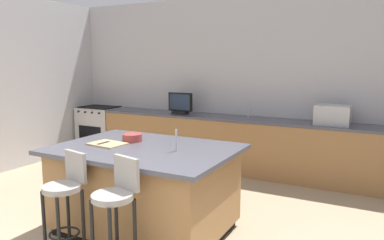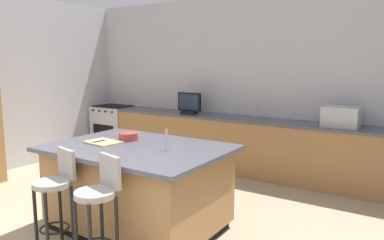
% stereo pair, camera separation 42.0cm
% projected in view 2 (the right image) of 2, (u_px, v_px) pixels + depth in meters
% --- Properties ---
extents(wall_back, '(7.56, 0.12, 2.88)m').
position_uv_depth(wall_back, '(265.00, 83.00, 6.08)').
color(wall_back, '#BCBCC1').
rests_on(wall_back, ground_plane).
extents(wall_left, '(0.12, 5.11, 2.88)m').
position_uv_depth(wall_left, '(3.00, 83.00, 6.05)').
color(wall_left, '#BCBCC1').
rests_on(wall_left, ground_plane).
extents(counter_back, '(5.20, 0.62, 0.89)m').
position_uv_depth(counter_back, '(250.00, 146.00, 5.96)').
color(counter_back, '#9E7042').
rests_on(counter_back, ground_plane).
extents(kitchen_island, '(1.86, 1.33, 0.91)m').
position_uv_depth(kitchen_island, '(138.00, 187.00, 3.96)').
color(kitchen_island, black).
rests_on(kitchen_island, ground_plane).
extents(range_oven, '(0.79, 0.63, 0.91)m').
position_uv_depth(range_oven, '(114.00, 128.00, 7.57)').
color(range_oven, '#B7BABF').
rests_on(range_oven, ground_plane).
extents(microwave, '(0.48, 0.36, 0.28)m').
position_uv_depth(microwave, '(341.00, 117.00, 5.14)').
color(microwave, '#B7BABF').
rests_on(microwave, counter_back).
extents(tv_monitor, '(0.45, 0.16, 0.37)m').
position_uv_depth(tv_monitor, '(189.00, 104.00, 6.43)').
color(tv_monitor, black).
rests_on(tv_monitor, counter_back).
extents(sink_faucet_back, '(0.02, 0.02, 0.24)m').
position_uv_depth(sink_faucet_back, '(256.00, 111.00, 5.93)').
color(sink_faucet_back, '#B2B2B7').
rests_on(sink_faucet_back, counter_back).
extents(sink_faucet_island, '(0.02, 0.02, 0.22)m').
position_uv_depth(sink_faucet_island, '(167.00, 140.00, 3.67)').
color(sink_faucet_island, '#B2B2B7').
rests_on(sink_faucet_island, kitchen_island).
extents(bar_stool_left, '(0.35, 0.36, 0.98)m').
position_uv_depth(bar_stool_left, '(56.00, 192.00, 3.45)').
color(bar_stool_left, gray).
rests_on(bar_stool_left, ground_plane).
extents(bar_stool_right, '(0.35, 0.37, 1.02)m').
position_uv_depth(bar_stool_right, '(99.00, 204.00, 3.10)').
color(bar_stool_right, gray).
rests_on(bar_stool_right, ground_plane).
extents(fruit_bowl, '(0.22, 0.22, 0.08)m').
position_uv_depth(fruit_bowl, '(128.00, 136.00, 4.18)').
color(fruit_bowl, '#993833').
rests_on(fruit_bowl, kitchen_island).
extents(tv_remote, '(0.06, 0.17, 0.02)m').
position_uv_depth(tv_remote, '(99.00, 142.00, 4.04)').
color(tv_remote, black).
rests_on(tv_remote, kitchen_island).
extents(cutting_board, '(0.40, 0.32, 0.02)m').
position_uv_depth(cutting_board, '(103.00, 142.00, 4.03)').
color(cutting_board, tan).
rests_on(cutting_board, kitchen_island).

